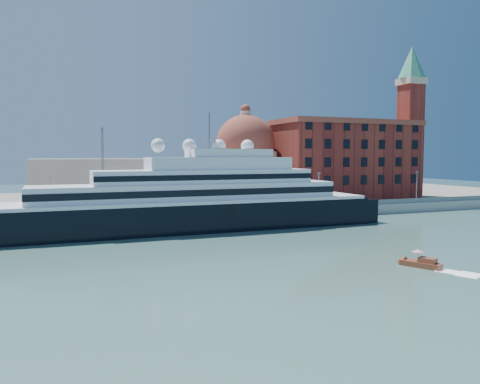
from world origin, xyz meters
name	(u,v)px	position (x,y,z in m)	size (l,w,h in m)	color
ground	(257,250)	(0.00, 0.00, 0.00)	(400.00, 400.00, 0.00)	#396258
quay	(196,216)	(0.00, 34.00, 1.25)	(180.00, 10.00, 2.50)	gray
land	(158,201)	(0.00, 75.00, 1.00)	(260.00, 72.00, 2.00)	slate
quay_fence	(202,210)	(0.00, 29.50, 3.10)	(180.00, 0.10, 1.20)	slate
superyacht	(167,207)	(-8.98, 23.00, 4.69)	(90.87, 12.60, 27.16)	black
water_taxi	(422,263)	(15.55, -18.79, 0.59)	(3.74, 5.44, 2.47)	brown
warehouse	(346,159)	(52.00, 52.00, 13.79)	(43.00, 19.00, 23.25)	maroon
campanile	(411,111)	(76.00, 52.00, 28.76)	(8.40, 8.40, 47.00)	maroon
church	(193,170)	(6.39, 57.72, 10.91)	(66.00, 18.00, 25.50)	beige
lamp_posts	(140,179)	(-12.67, 32.27, 9.84)	(120.80, 2.40, 18.00)	slate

